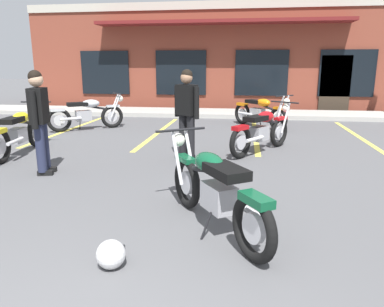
% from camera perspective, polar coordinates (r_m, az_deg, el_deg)
% --- Properties ---
extents(ground_plane, '(80.00, 80.00, 0.00)m').
position_cam_1_polar(ground_plane, '(5.22, -3.17, -5.91)').
color(ground_plane, '#515154').
extents(sidewalk_kerb, '(22.00, 1.80, 0.14)m').
position_cam_1_polar(sidewalk_kerb, '(13.16, 3.95, 6.32)').
color(sidewalk_kerb, '#A8A59E').
rests_on(sidewalk_kerb, ground_plane).
extents(brick_storefront_building, '(15.54, 6.63, 4.07)m').
position_cam_1_polar(brick_storefront_building, '(17.32, 5.21, 14.58)').
color(brick_storefront_building, brown).
rests_on(brick_storefront_building, ground_plane).
extents(painted_stall_lines, '(12.88, 4.80, 0.01)m').
position_cam_1_polar(painted_stall_lines, '(9.63, 2.26, 3.22)').
color(painted_stall_lines, '#DBCC4C').
rests_on(painted_stall_lines, ground_plane).
extents(motorcycle_foreground_classic, '(1.40, 1.84, 0.98)m').
position_cam_1_polar(motorcycle_foreground_classic, '(3.92, 3.48, -5.49)').
color(motorcycle_foreground_classic, black).
rests_on(motorcycle_foreground_classic, ground_plane).
extents(motorcycle_red_sportbike, '(1.78, 1.50, 0.98)m').
position_cam_1_polar(motorcycle_red_sportbike, '(10.45, -16.09, 6.08)').
color(motorcycle_red_sportbike, black).
rests_on(motorcycle_red_sportbike, ground_plane).
extents(motorcycle_black_cruiser, '(1.42, 1.83, 0.98)m').
position_cam_1_polar(motorcycle_black_cruiser, '(7.57, 10.89, 3.66)').
color(motorcycle_black_cruiser, black).
rests_on(motorcycle_black_cruiser, ground_plane).
extents(motorcycle_silver_naked, '(1.60, 1.70, 0.98)m').
position_cam_1_polar(motorcycle_silver_naked, '(10.63, 10.59, 6.50)').
color(motorcycle_silver_naked, black).
rests_on(motorcycle_silver_naked, ground_plane).
extents(motorcycle_green_cafe_racer, '(0.71, 2.10, 0.98)m').
position_cam_1_polar(motorcycle_green_cafe_racer, '(8.04, -25.39, 3.16)').
color(motorcycle_green_cafe_racer, black).
rests_on(motorcycle_green_cafe_racer, ground_plane).
extents(person_in_shorts_foreground, '(0.55, 0.43, 1.68)m').
position_cam_1_polar(person_in_shorts_foreground, '(6.82, -0.85, 6.97)').
color(person_in_shorts_foreground, black).
rests_on(person_in_shorts_foreground, ground_plane).
extents(person_near_building, '(0.34, 0.61, 1.68)m').
position_cam_1_polar(person_near_building, '(6.32, -22.76, 5.39)').
color(person_near_building, black).
rests_on(person_near_building, ground_plane).
extents(helmet_on_pavement, '(0.26, 0.26, 0.26)m').
position_cam_1_polar(helmet_on_pavement, '(3.39, -12.55, -15.12)').
color(helmet_on_pavement, silver).
rests_on(helmet_on_pavement, ground_plane).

